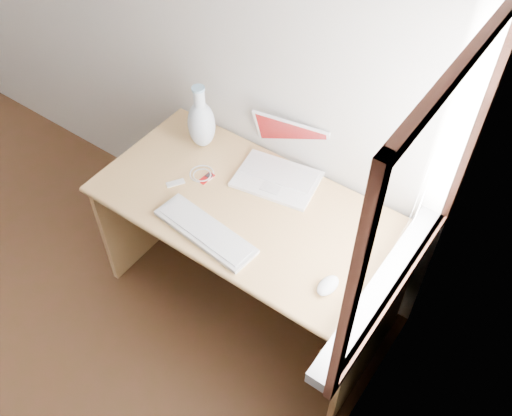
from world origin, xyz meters
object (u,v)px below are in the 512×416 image
Objects in this scene: laptop at (283,166)px; external_keyboard at (205,231)px; desk at (260,225)px; vase at (201,123)px.

external_keyboard is (-0.07, -0.48, -0.05)m from laptop.
desk is 0.32m from laptop.
external_keyboard is (-0.06, -0.32, 0.22)m from desk.
laptop is 0.49m from external_keyboard.
laptop is at bearing 86.82° from desk.
external_keyboard is at bearing -49.97° from vase.
vase reaches higher than external_keyboard.
laptop is 0.83× the size of external_keyboard.
desk is 4.13× the size of vase.
desk is at bearing 84.97° from external_keyboard.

